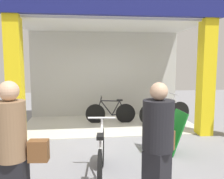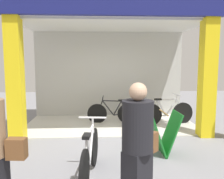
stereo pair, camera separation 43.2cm
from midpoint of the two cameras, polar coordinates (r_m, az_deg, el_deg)
The scene contains 7 objects.
ground_plane at distance 6.15m, azimuth 2.38°, elevation -11.41°, with size 18.17×18.17×0.00m, color gray.
shop_facade at distance 7.11m, azimuth 1.47°, elevation 7.81°, with size 5.28×2.83×3.85m.
bicycle_inside_0 at distance 7.41m, azimuth 1.75°, elevation -5.53°, with size 1.54×0.42×0.85m.
bicycle_inside_1 at distance 7.47m, azimuth 14.63°, elevation -5.40°, with size 1.67×0.46×0.93m.
bicycle_parked_0 at distance 4.03m, azimuth -2.10°, elevation -15.65°, with size 0.48×1.75×0.97m.
sandwich_board_sign at distance 5.17m, azimuth 14.51°, elevation -10.04°, with size 0.65×0.60×0.90m.
pedestrian_1 at distance 2.99m, azimuth 10.43°, elevation -13.86°, with size 0.58×0.59×1.68m.
Camera 2 is at (-0.35, -5.84, 1.93)m, focal length 38.26 mm.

